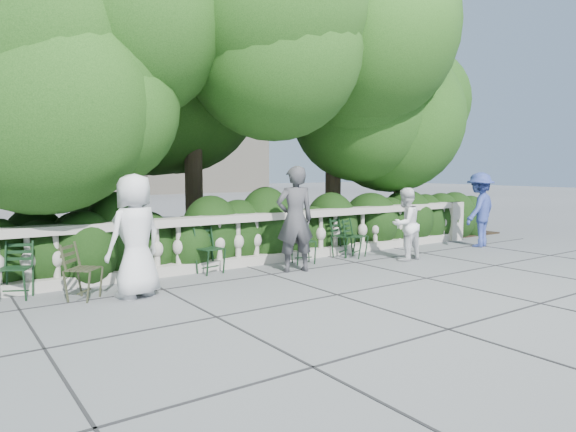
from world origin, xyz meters
TOP-DOWN VIEW (x-y plane):
  - ground at (0.00, 0.00)m, footprint 90.00×90.00m
  - balustrade at (0.00, 1.80)m, footprint 12.00×0.44m
  - shrub_hedge at (0.00, 3.00)m, footprint 15.00×2.60m
  - tree_canopy at (0.69, 3.19)m, footprint 15.04×6.52m
  - chair_a at (-4.52, 1.35)m, footprint 0.61×0.63m
  - chair_c at (-1.33, 1.35)m, footprint 0.52×0.55m
  - chair_d at (1.81, 1.33)m, footprint 0.58×0.60m
  - chair_e at (0.55, 1.17)m, footprint 0.55×0.58m
  - chair_f at (1.97, 1.10)m, footprint 0.60×0.62m
  - chair_weathered at (-3.55, 0.78)m, footprint 0.65×0.65m
  - person_businessman at (-2.98, 0.60)m, footprint 1.02×0.84m
  - person_woman_grey at (0.00, 0.78)m, footprint 0.80×0.64m
  - person_casual_man at (2.52, 0.43)m, footprint 0.77×0.63m
  - person_older_blue at (5.37, 0.67)m, footprint 1.27×0.90m

SIDE VIEW (x-z plane):
  - ground at x=0.00m, z-range 0.00..0.00m
  - shrub_hedge at x=0.00m, z-range -0.85..0.85m
  - chair_a at x=-4.52m, z-range -0.42..0.42m
  - chair_c at x=-1.33m, z-range -0.42..0.42m
  - chair_d at x=1.81m, z-range -0.42..0.42m
  - chair_e at x=0.55m, z-range -0.42..0.42m
  - chair_f at x=1.97m, z-range -0.42..0.42m
  - chair_weathered at x=-3.55m, z-range -0.42..0.42m
  - balustrade at x=0.00m, z-range -0.01..0.99m
  - person_casual_man at x=2.52m, z-range 0.00..1.48m
  - person_older_blue at x=5.37m, z-range 0.00..1.78m
  - person_businessman at x=-2.98m, z-range 0.00..1.80m
  - person_woman_grey at x=0.00m, z-range 0.00..1.92m
  - tree_canopy at x=0.69m, z-range 0.57..7.35m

